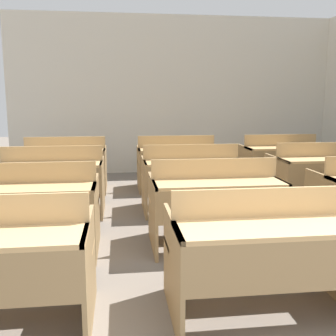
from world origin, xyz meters
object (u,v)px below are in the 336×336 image
at_px(bench_third_center, 191,176).
at_px(bench_back_right, 280,159).
at_px(wastepaper_bin, 323,165).
at_px(bench_front_center, 265,249).
at_px(bench_back_left, 66,163).
at_px(bench_second_center, 215,200).
at_px(bench_second_left, 29,206).
at_px(bench_third_right, 320,172).
at_px(bench_back_center, 177,161).
at_px(bench_third_left, 53,179).

relative_size(bench_third_center, bench_back_right, 1.00).
relative_size(bench_back_right, wastepaper_bin, 3.26).
xyz_separation_m(bench_back_right, wastepaper_bin, (1.25, 0.88, -0.27)).
bearing_deg(bench_front_center, bench_third_center, 90.41).
distance_m(bench_back_left, wastepaper_bin, 4.82).
relative_size(bench_second_center, bench_third_center, 1.00).
xyz_separation_m(bench_second_center, wastepaper_bin, (2.99, 3.42, -0.27)).
bearing_deg(bench_front_center, bench_back_right, 65.84).
height_order(bench_second_left, bench_third_center, same).
bearing_deg(bench_second_left, bench_third_right, 20.20).
height_order(bench_second_center, wastepaper_bin, bench_second_center).
height_order(bench_back_center, wastepaper_bin, bench_back_center).
xyz_separation_m(bench_back_center, bench_back_right, (1.74, 0.01, 0.00)).
bearing_deg(bench_back_center, bench_back_left, 179.37).
height_order(bench_third_right, bench_back_left, same).
bearing_deg(bench_back_left, bench_second_center, -55.74).
bearing_deg(bench_front_center, bench_second_left, 143.95).
bearing_deg(bench_back_right, wastepaper_bin, 35.12).
distance_m(bench_back_center, bench_back_right, 1.74).
bearing_deg(bench_third_left, bench_back_left, 90.28).
distance_m(bench_second_left, bench_second_center, 1.74).
bearing_deg(bench_second_left, bench_back_right, 36.32).
distance_m(bench_second_left, bench_back_right, 4.32).
bearing_deg(bench_third_center, bench_front_center, -89.59).
xyz_separation_m(bench_second_left, bench_third_center, (1.74, 1.26, 0.00)).
xyz_separation_m(bench_third_left, bench_third_center, (1.73, -0.03, 0.00)).
relative_size(bench_third_center, bench_back_center, 1.00).
distance_m(bench_third_left, bench_third_center, 1.73).
bearing_deg(bench_back_right, bench_second_center, -124.37).
height_order(bench_third_left, bench_back_left, same).
height_order(bench_second_center, bench_back_right, same).
distance_m(bench_front_center, bench_back_right, 4.21).
height_order(bench_third_right, wastepaper_bin, bench_third_right).
xyz_separation_m(bench_third_right, wastepaper_bin, (1.23, 2.15, -0.27)).
height_order(bench_third_center, bench_back_left, same).
bearing_deg(bench_second_center, bench_back_left, 124.26).
relative_size(bench_third_center, bench_third_right, 1.00).
bearing_deg(bench_front_center, bench_third_left, 124.18).
distance_m(bench_second_center, bench_third_center, 1.25).
relative_size(bench_back_center, bench_back_right, 1.00).
distance_m(bench_third_right, wastepaper_bin, 2.50).
height_order(bench_front_center, bench_third_left, same).
distance_m(bench_front_center, bench_third_center, 2.54).
bearing_deg(bench_third_right, bench_back_right, 90.93).
xyz_separation_m(bench_third_left, wastepaper_bin, (4.73, 2.14, -0.27)).
bearing_deg(bench_back_center, wastepaper_bin, 16.57).
bearing_deg(bench_second_center, wastepaper_bin, 48.85).
relative_size(bench_back_center, wastepaper_bin, 3.26).
bearing_deg(bench_back_left, wastepaper_bin, 10.44).
bearing_deg(bench_third_left, bench_second_center, -36.48).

